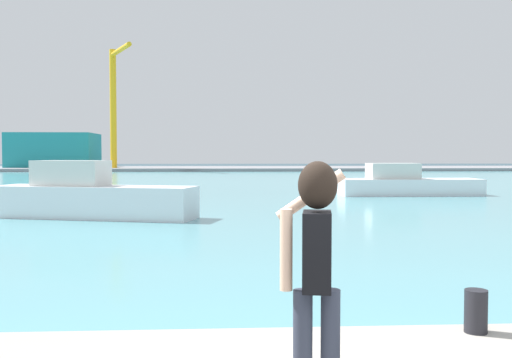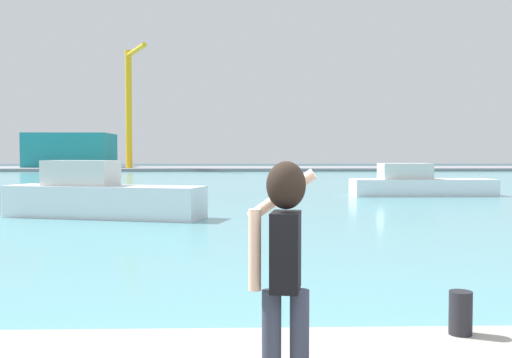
% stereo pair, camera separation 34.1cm
% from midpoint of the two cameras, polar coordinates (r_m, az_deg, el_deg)
% --- Properties ---
extents(ground_plane, '(220.00, 220.00, 0.00)m').
position_cam_midpoint_polar(ground_plane, '(53.92, -0.41, -0.25)').
color(ground_plane, '#334751').
extents(harbor_water, '(140.00, 100.00, 0.02)m').
position_cam_midpoint_polar(harbor_water, '(55.92, -0.46, -0.15)').
color(harbor_water, '#599EA8').
rests_on(harbor_water, ground_plane).
extents(far_shore_dock, '(140.00, 20.00, 0.48)m').
position_cam_midpoint_polar(far_shore_dock, '(95.89, -0.95, 1.04)').
color(far_shore_dock, gray).
rests_on(far_shore_dock, ground_plane).
extents(person_photographer, '(0.53, 0.56, 1.74)m').
position_cam_midpoint_polar(person_photographer, '(4.14, 5.21, -7.60)').
color(person_photographer, '#2D3342').
rests_on(person_photographer, quay_promenade).
extents(harbor_bollard, '(0.23, 0.23, 0.43)m').
position_cam_midpoint_polar(harbor_bollard, '(6.26, 21.12, -12.27)').
color(harbor_bollard, black).
rests_on(harbor_bollard, quay_promenade).
extents(boat_moored, '(8.19, 3.96, 2.25)m').
position_cam_midpoint_polar(boat_moored, '(23.48, -14.80, -1.70)').
color(boat_moored, white).
rests_on(boat_moored, harbor_water).
extents(boat_moored_2, '(8.52, 2.60, 1.96)m').
position_cam_midpoint_polar(boat_moored_2, '(36.43, 16.07, -0.48)').
color(boat_moored_2, white).
rests_on(boat_moored_2, harbor_water).
extents(warehouse_left, '(13.45, 9.72, 5.62)m').
position_cam_midpoint_polar(warehouse_left, '(101.57, -17.76, 2.72)').
color(warehouse_left, teal).
rests_on(warehouse_left, far_shore_dock).
extents(port_crane, '(4.78, 9.44, 18.33)m').
position_cam_midpoint_polar(port_crane, '(91.82, -12.25, 7.88)').
color(port_crane, yellow).
rests_on(port_crane, far_shore_dock).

